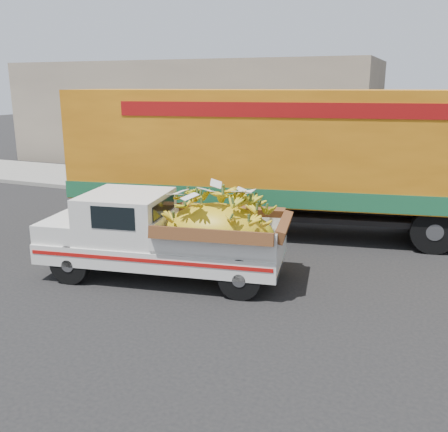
% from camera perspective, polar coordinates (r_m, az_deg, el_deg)
% --- Properties ---
extents(ground, '(100.00, 100.00, 0.00)m').
position_cam_1_polar(ground, '(10.38, 1.36, -7.44)').
color(ground, black).
rests_on(ground, ground).
extents(curb, '(60.00, 0.25, 0.15)m').
position_cam_1_polar(curb, '(16.10, 9.57, 0.74)').
color(curb, gray).
rests_on(curb, ground).
extents(sidewalk, '(60.00, 4.00, 0.14)m').
position_cam_1_polar(sidewalk, '(18.10, 11.12, 2.21)').
color(sidewalk, gray).
rests_on(sidewalk, ground).
extents(building_left, '(18.00, 6.00, 5.00)m').
position_cam_1_polar(building_left, '(25.96, -3.62, 11.61)').
color(building_left, gray).
rests_on(building_left, ground).
extents(pickup_truck, '(5.24, 2.66, 1.75)m').
position_cam_1_polar(pickup_truck, '(10.29, -5.04, -2.13)').
color(pickup_truck, black).
rests_on(pickup_truck, ground).
extents(semi_trailer, '(12.08, 4.66, 3.80)m').
position_cam_1_polar(semi_trailer, '(13.36, 7.90, 6.89)').
color(semi_trailer, black).
rests_on(semi_trailer, ground).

